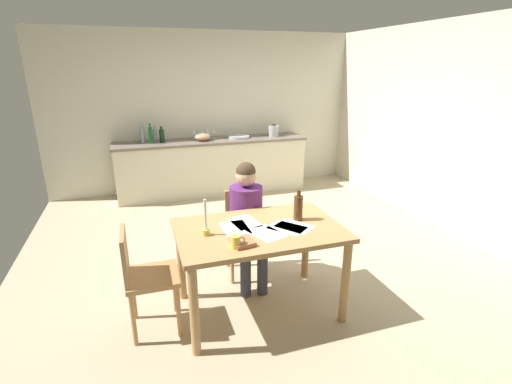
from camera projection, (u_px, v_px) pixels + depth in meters
The scene contains 28 objects.
ground_plane at pixel (253, 251), 4.41m from camera, with size 5.20×5.20×0.04m, color tan.
wall_back at pixel (207, 112), 6.32m from camera, with size 5.20×0.12×2.60m, color beige.
wall_right at pixel (447, 128), 4.74m from camera, with size 0.12×5.20×2.60m, color beige.
kitchen_counter at pixel (213, 166), 6.27m from camera, with size 3.13×0.64×0.90m.
dining_table at pixel (259, 240), 3.12m from camera, with size 1.36×0.87×0.78m.
chair_at_table at pixel (245, 229), 3.82m from camera, with size 0.44×0.44×0.85m.
person_seated at pixel (247, 216), 3.61m from camera, with size 0.36×0.61×1.19m.
chair_side_empty at pixel (144, 275), 2.92m from camera, with size 0.41×0.41×0.89m.
coffee_mug at pixel (236, 242), 2.73m from camera, with size 0.11×0.07×0.10m.
candlestick at pixel (206, 225), 2.93m from camera, with size 0.06×0.06×0.30m.
book_magazine at pixel (242, 242), 2.80m from camera, with size 0.15×0.18×0.03m, color #A96B4C.
paper_letter at pixel (287, 228), 3.09m from camera, with size 0.21×0.30×0.00m, color white.
paper_bill at pixel (245, 222), 3.19m from camera, with size 0.21×0.30×0.00m, color white.
paper_envelope at pixel (266, 233), 2.99m from camera, with size 0.21×0.30×0.00m, color white.
paper_receipt at pixel (294, 226), 3.11m from camera, with size 0.21×0.30×0.00m, color white.
paper_notice at pixel (235, 228), 3.08m from camera, with size 0.21×0.30×0.00m, color white.
wine_bottle_on_table at pixel (298, 207), 3.21m from camera, with size 0.08×0.08×0.27m.
sink_unit at pixel (239, 137), 6.26m from camera, with size 0.36×0.36×0.24m.
bottle_oil at pixel (142, 134), 5.83m from camera, with size 0.08×0.08×0.32m.
bottle_vinegar at pixel (150, 135), 5.80m from camera, with size 0.07×0.07×0.31m.
bottle_wine_red at pixel (155, 135), 5.91m from camera, with size 0.06×0.06×0.24m.
bottle_sauce at pixel (162, 136), 5.89m from camera, with size 0.08×0.08×0.25m.
mixing_bowl at pixel (203, 137), 6.03m from camera, with size 0.26×0.26×0.12m, color tan.
stovetop_kettle at pixel (273, 130), 6.41m from camera, with size 0.18×0.18×0.22m.
wine_glass_near_sink at pixel (213, 131), 6.25m from camera, with size 0.07×0.07×0.15m.
wine_glass_by_kettle at pixel (207, 132), 6.22m from camera, with size 0.07×0.07×0.15m.
wine_glass_back_left at pixel (202, 132), 6.19m from camera, with size 0.07×0.07×0.15m.
wine_glass_back_right at pixel (194, 132), 6.15m from camera, with size 0.07×0.07×0.15m.
Camera 1 is at (-1.19, -3.77, 2.06)m, focal length 26.19 mm.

